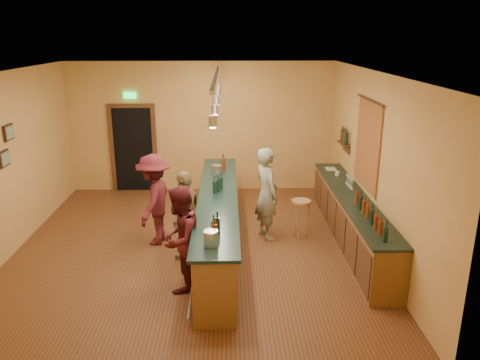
{
  "coord_description": "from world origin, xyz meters",
  "views": [
    {
      "loc": [
        0.67,
        -7.93,
        3.82
      ],
      "look_at": [
        0.87,
        0.2,
        1.27
      ],
      "focal_mm": 35.0,
      "sensor_mm": 36.0,
      "label": 1
    }
  ],
  "objects_px": {
    "customer_b": "(186,215)",
    "customer_a": "(180,239)",
    "back_counter": "(351,219)",
    "tasting_bar": "(218,218)",
    "bartender": "(267,193)",
    "bar_stool": "(301,207)",
    "customer_c": "(154,200)"
  },
  "relations": [
    {
      "from": "bartender",
      "to": "customer_a",
      "type": "relative_size",
      "value": 1.08
    },
    {
      "from": "back_counter",
      "to": "bar_stool",
      "type": "relative_size",
      "value": 5.91
    },
    {
      "from": "back_counter",
      "to": "customer_a",
      "type": "relative_size",
      "value": 2.74
    },
    {
      "from": "bartender",
      "to": "customer_a",
      "type": "height_order",
      "value": "bartender"
    },
    {
      "from": "back_counter",
      "to": "customer_b",
      "type": "xyz_separation_m",
      "value": [
        -3.05,
        -0.49,
        0.31
      ]
    },
    {
      "from": "back_counter",
      "to": "bartender",
      "type": "distance_m",
      "value": 1.66
    },
    {
      "from": "bartender",
      "to": "customer_c",
      "type": "relative_size",
      "value": 1.04
    },
    {
      "from": "tasting_bar",
      "to": "customer_b",
      "type": "relative_size",
      "value": 3.2
    },
    {
      "from": "customer_b",
      "to": "bar_stool",
      "type": "bearing_deg",
      "value": 128.58
    },
    {
      "from": "bartender",
      "to": "customer_c",
      "type": "distance_m",
      "value": 2.13
    },
    {
      "from": "customer_b",
      "to": "customer_c",
      "type": "height_order",
      "value": "customer_c"
    },
    {
      "from": "bartender",
      "to": "bar_stool",
      "type": "xyz_separation_m",
      "value": [
        0.66,
        -0.05,
        -0.27
      ]
    },
    {
      "from": "tasting_bar",
      "to": "customer_a",
      "type": "relative_size",
      "value": 3.07
    },
    {
      "from": "back_counter",
      "to": "bartender",
      "type": "bearing_deg",
      "value": 168.47
    },
    {
      "from": "back_counter",
      "to": "bar_stool",
      "type": "bearing_deg",
      "value": 163.42
    },
    {
      "from": "tasting_bar",
      "to": "bartender",
      "type": "xyz_separation_m",
      "value": [
        0.92,
        0.5,
        0.29
      ]
    },
    {
      "from": "back_counter",
      "to": "bar_stool",
      "type": "distance_m",
      "value": 0.97
    },
    {
      "from": "customer_a",
      "to": "back_counter",
      "type": "bearing_deg",
      "value": 137.22
    },
    {
      "from": "bartender",
      "to": "bar_stool",
      "type": "distance_m",
      "value": 0.71
    },
    {
      "from": "customer_b",
      "to": "tasting_bar",
      "type": "bearing_deg",
      "value": 138.26
    },
    {
      "from": "bartender",
      "to": "bar_stool",
      "type": "relative_size",
      "value": 2.33
    },
    {
      "from": "customer_b",
      "to": "customer_a",
      "type": "bearing_deg",
      "value": 18.86
    },
    {
      "from": "back_counter",
      "to": "tasting_bar",
      "type": "relative_size",
      "value": 0.89
    },
    {
      "from": "back_counter",
      "to": "customer_c",
      "type": "xyz_separation_m",
      "value": [
        -3.69,
        0.12,
        0.38
      ]
    },
    {
      "from": "tasting_bar",
      "to": "customer_c",
      "type": "distance_m",
      "value": 1.26
    },
    {
      "from": "back_counter",
      "to": "customer_a",
      "type": "xyz_separation_m",
      "value": [
        -3.05,
        -1.58,
        0.34
      ]
    },
    {
      "from": "tasting_bar",
      "to": "bar_stool",
      "type": "xyz_separation_m",
      "value": [
        1.58,
        0.45,
        0.02
      ]
    },
    {
      "from": "back_counter",
      "to": "customer_a",
      "type": "bearing_deg",
      "value": -152.64
    },
    {
      "from": "back_counter",
      "to": "bartender",
      "type": "xyz_separation_m",
      "value": [
        -1.58,
        0.32,
        0.41
      ]
    },
    {
      "from": "tasting_bar",
      "to": "customer_a",
      "type": "height_order",
      "value": "customer_a"
    },
    {
      "from": "customer_b",
      "to": "customer_c",
      "type": "relative_size",
      "value": 0.92
    },
    {
      "from": "customer_b",
      "to": "customer_c",
      "type": "distance_m",
      "value": 0.89
    }
  ]
}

